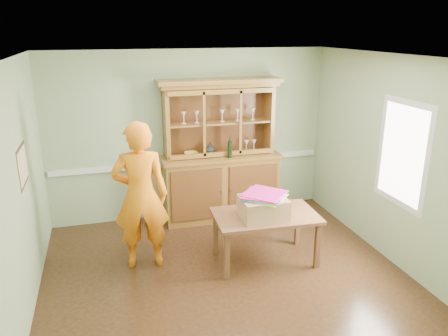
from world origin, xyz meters
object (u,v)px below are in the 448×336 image
object	(u,v)px
china_hutch	(220,171)
dining_table	(266,220)
cardboard_box	(263,208)
person	(141,196)

from	to	relation	value
china_hutch	dining_table	distance (m)	1.60
china_hutch	dining_table	world-z (taller)	china_hutch
dining_table	cardboard_box	bearing A→B (deg)	-127.99
cardboard_box	person	bearing A→B (deg)	163.86
china_hutch	dining_table	xyz separation A→B (m)	(0.19, -1.58, -0.20)
china_hutch	dining_table	bearing A→B (deg)	-83.31
china_hutch	person	size ratio (longest dim) A/B	1.16
person	dining_table	bearing A→B (deg)	173.39
dining_table	cardboard_box	size ratio (longest dim) A/B	2.40
china_hutch	cardboard_box	world-z (taller)	china_hutch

